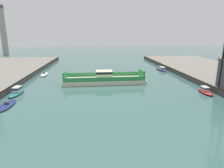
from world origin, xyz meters
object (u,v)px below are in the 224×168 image
(moored_boat_near_right, at_px, (17,92))
(moored_boat_mid_left, at_px, (205,91))
(moored_boat_far_right, at_px, (7,105))
(moored_boat_mid_right, at_px, (161,69))
(smokestack_distant_b, at_px, (3,29))
(chain_ferry, at_px, (104,79))
(moored_boat_upstream_a, at_px, (44,74))

(moored_boat_near_right, distance_m, moored_boat_mid_left, 41.73)
(moored_boat_near_right, distance_m, moored_boat_far_right, 7.54)
(moored_boat_mid_right, bearing_deg, moored_boat_near_right, -148.37)
(moored_boat_far_right, distance_m, smokestack_distant_b, 103.79)
(moored_boat_mid_right, xyz_separation_m, smokestack_distant_b, (-80.44, 61.51, 15.50))
(chain_ferry, distance_m, moored_boat_near_right, 21.51)
(moored_boat_mid_left, distance_m, moored_boat_far_right, 40.92)
(moored_boat_near_right, height_order, smokestack_distant_b, smokestack_distant_b)
(moored_boat_near_right, distance_m, smokestack_distant_b, 96.57)
(moored_boat_mid_right, bearing_deg, smokestack_distant_b, 142.60)
(chain_ferry, height_order, moored_boat_mid_right, chain_ferry)
(moored_boat_mid_right, bearing_deg, moored_boat_far_right, -140.73)
(moored_boat_mid_left, distance_m, moored_boat_mid_right, 27.96)
(moored_boat_near_right, height_order, moored_boat_mid_right, moored_boat_near_right)
(moored_boat_mid_left, xyz_separation_m, moored_boat_far_right, (-40.62, -4.88, -0.29))
(moored_boat_mid_right, relative_size, moored_boat_far_right, 1.20)
(moored_boat_mid_left, xyz_separation_m, moored_boat_mid_right, (-0.46, 27.96, -0.00))
(moored_boat_mid_left, distance_m, smokestack_distant_b, 121.62)
(moored_boat_near_right, height_order, moored_boat_far_right, moored_boat_near_right)
(smokestack_distant_b, bearing_deg, moored_boat_upstream_a, -58.94)
(moored_boat_near_right, xyz_separation_m, moored_boat_far_right, (1.03, -7.46, -0.39))
(moored_boat_mid_left, height_order, moored_boat_mid_right, moored_boat_mid_left)
(smokestack_distant_b, bearing_deg, moored_boat_mid_right, -37.40)
(moored_boat_mid_left, xyz_separation_m, smokestack_distant_b, (-80.91, 89.47, 15.49))
(chain_ferry, bearing_deg, moored_boat_near_right, -155.39)
(moored_boat_mid_right, distance_m, smokestack_distant_b, 102.45)
(moored_boat_upstream_a, distance_m, smokestack_distant_b, 79.05)
(moored_boat_upstream_a, bearing_deg, smokestack_distant_b, 121.06)
(moored_boat_near_right, xyz_separation_m, moored_boat_upstream_a, (0.72, 20.52, -0.34))
(moored_boat_far_right, height_order, moored_boat_upstream_a, moored_boat_upstream_a)
(smokestack_distant_b, bearing_deg, moored_boat_mid_left, -47.88)
(moored_boat_mid_right, height_order, moored_boat_far_right, moored_boat_mid_right)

